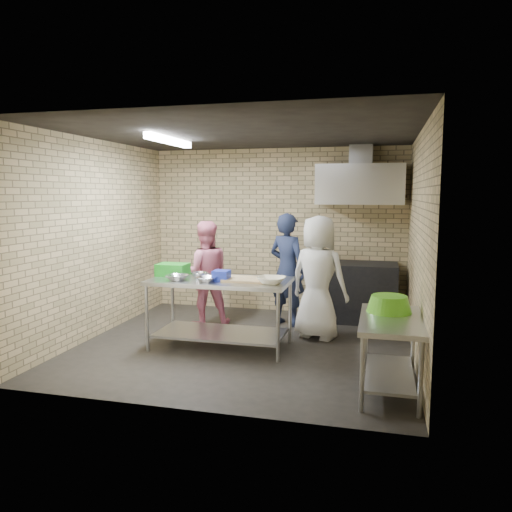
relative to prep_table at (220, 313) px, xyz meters
The scene contains 26 objects.
floor 0.54m from the prep_table, 25.92° to the left, with size 4.20×4.20×0.00m, color black.
ceiling 2.28m from the prep_table, 25.92° to the left, with size 4.20×4.20×0.00m, color black.
back_wall 2.34m from the prep_table, 82.42° to the left, with size 4.20×0.06×2.70m, color tan.
front_wall 2.09m from the prep_table, 81.31° to the right, with size 4.20×0.06×2.70m, color tan.
left_wall 2.03m from the prep_table, behind, with size 0.06×4.00×2.70m, color tan.
right_wall 2.56m from the prep_table, ahead, with size 0.06×4.00×2.70m, color tan.
prep_table is the anchor object (origin of this frame).
side_counter 2.30m from the prep_table, 24.76° to the right, with size 0.60×1.20×0.75m, color silver.
stove 2.42m from the prep_table, 47.57° to the left, with size 1.20×0.70×0.90m, color black.
range_hood 2.97m from the prep_table, 48.36° to the left, with size 1.30×0.60×0.60m, color silver.
hood_duct 3.33m from the prep_table, 50.58° to the left, with size 0.35×0.30×0.30m, color #A5A8AD.
wall_shelf 3.17m from the prep_table, 46.35° to the left, with size 0.80×0.20×0.04m, color #3F2B19.
fluorescent_fixture 2.32m from the prep_table, 169.05° to the left, with size 0.10×1.25×0.08m, color white.
green_crate 0.88m from the prep_table, behind, with size 0.39×0.29×0.16m, color green.
blue_tub 0.52m from the prep_table, 63.43° to the right, with size 0.20×0.20×0.13m, color #192EC1.
cutting_board 0.58m from the prep_table, ahead, with size 0.54×0.41×0.03m, color tan.
mixing_bowl_a 0.72m from the prep_table, 158.20° to the right, with size 0.28×0.28×0.07m, color silver.
mixing_bowl_b 0.56m from the prep_table, behind, with size 0.21×0.21×0.07m, color silver.
mixing_bowl_c 0.53m from the prep_table, 114.44° to the right, with size 0.25×0.25×0.06m, color silver.
ceramic_bowl 0.86m from the prep_table, 12.09° to the right, with size 0.34×0.34×0.08m, color #F2E8C1.
green_basin 2.22m from the prep_table, 19.02° to the right, with size 0.46×0.46×0.17m, color #59C626, non-canonical shape.
bottle_red 3.08m from the prep_table, 50.29° to the left, with size 0.07×0.07×0.18m, color #B22619.
bottle_green 3.31m from the prep_table, 44.22° to the left, with size 0.06×0.06×0.15m, color green.
man_navy 1.48m from the prep_table, 63.95° to the left, with size 0.61×0.40×1.68m, color #161837.
woman_pink 1.17m from the prep_table, 119.99° to the left, with size 0.76×0.59×1.56m, color pink.
woman_white 1.42m from the prep_table, 31.39° to the left, with size 0.82×0.53×1.67m, color silver.
Camera 1 is at (1.67, -5.99, 1.96)m, focal length 34.51 mm.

